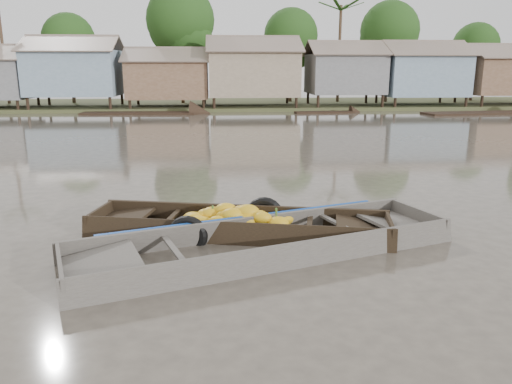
{
  "coord_description": "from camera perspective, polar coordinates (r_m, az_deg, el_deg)",
  "views": [
    {
      "loc": [
        -0.32,
        -8.83,
        3.21
      ],
      "look_at": [
        0.44,
        0.65,
        0.8
      ],
      "focal_mm": 35.0,
      "sensor_mm": 36.0,
      "label": 1
    }
  ],
  "objects": [
    {
      "name": "ground",
      "position": [
        9.4,
        -2.34,
        -5.76
      ],
      "size": [
        120.0,
        120.0,
        0.0
      ],
      "primitive_type": "plane",
      "color": "#463F35",
      "rests_on": "ground"
    },
    {
      "name": "riverbank",
      "position": [
        40.83,
        0.16,
        14.04
      ],
      "size": [
        120.0,
        12.47,
        10.22
      ],
      "color": "#384723",
      "rests_on": "ground"
    },
    {
      "name": "banana_boat",
      "position": [
        9.83,
        -2.44,
        -3.78
      ],
      "size": [
        6.05,
        2.64,
        0.84
      ],
      "rotation": [
        0.0,
        0.0,
        -0.22
      ],
      "color": "black",
      "rests_on": "ground"
    },
    {
      "name": "viewer_boat",
      "position": [
        8.91,
        1.15,
        -6.58
      ],
      "size": [
        7.12,
        3.97,
        0.56
      ],
      "rotation": [
        0.0,
        0.0,
        0.33
      ],
      "color": "#45403A",
      "rests_on": "ground"
    },
    {
      "name": "distant_boats",
      "position": [
        33.56,
        8.7,
        8.5
      ],
      "size": [
        47.24,
        15.17,
        0.35
      ],
      "color": "black",
      "rests_on": "ground"
    }
  ]
}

